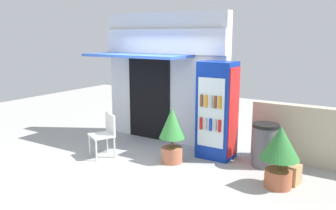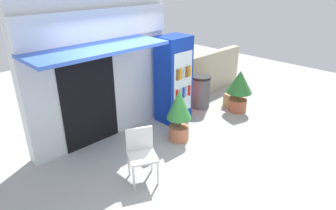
# 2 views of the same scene
# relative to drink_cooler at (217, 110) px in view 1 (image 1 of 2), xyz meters

# --- Properties ---
(ground) EXTENTS (16.00, 16.00, 0.00)m
(ground) POSITION_rel_drink_cooler_xyz_m (-1.36, -1.13, -0.99)
(ground) COLOR #A3A39E
(storefront_building) EXTENTS (3.17, 1.25, 3.00)m
(storefront_building) POSITION_rel_drink_cooler_xyz_m (-1.61, 0.48, 0.56)
(storefront_building) COLOR silver
(storefront_building) RESTS_ON ground
(drink_cooler) EXTENTS (0.72, 0.62, 1.98)m
(drink_cooler) POSITION_rel_drink_cooler_xyz_m (0.00, 0.00, 0.00)
(drink_cooler) COLOR #0C2D9E
(drink_cooler) RESTS_ON ground
(plastic_chair) EXTENTS (0.61, 0.60, 0.89)m
(plastic_chair) POSITION_rel_drink_cooler_xyz_m (-1.98, -1.18, -0.47)
(plastic_chair) COLOR silver
(plastic_chair) RESTS_ON ground
(potted_plant_near_shop) EXTENTS (0.51, 0.51, 1.11)m
(potted_plant_near_shop) POSITION_rel_drink_cooler_xyz_m (-0.62, -0.75, -0.35)
(potted_plant_near_shop) COLOR #BC6B4C
(potted_plant_near_shop) RESTS_ON ground
(potted_plant_curbside) EXTENTS (0.64, 0.64, 1.06)m
(potted_plant_curbside) POSITION_rel_drink_cooler_xyz_m (1.49, -0.81, -0.35)
(potted_plant_curbside) COLOR #AD5B3D
(potted_plant_curbside) RESTS_ON ground
(trash_bin) EXTENTS (0.51, 0.51, 0.84)m
(trash_bin) POSITION_rel_drink_cooler_xyz_m (1.01, 0.02, -0.57)
(trash_bin) COLOR #595960
(trash_bin) RESTS_ON ground
(stone_boundary_wall) EXTENTS (2.74, 0.21, 1.16)m
(stone_boundary_wall) POSITION_rel_drink_cooler_xyz_m (1.96, 0.55, -0.41)
(stone_boundary_wall) COLOR #B7AD93
(stone_boundary_wall) RESTS_ON ground
(cardboard_box) EXTENTS (0.37, 0.32, 0.34)m
(cardboard_box) POSITION_rel_drink_cooler_xyz_m (1.62, -0.53, -0.82)
(cardboard_box) COLOR tan
(cardboard_box) RESTS_ON ground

